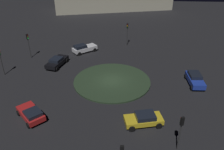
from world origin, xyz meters
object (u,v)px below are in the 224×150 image
at_px(traffic_light_northwest, 181,127).
at_px(car_white, 84,48).
at_px(car_blue, 195,79).
at_px(car_red, 31,113).
at_px(car_black, 57,62).
at_px(traffic_light_south, 127,30).
at_px(car_yellow, 144,119).
at_px(traffic_light_southeast, 28,41).
at_px(traffic_light_east, 0,57).

bearing_deg(traffic_light_northwest, car_white, -0.09).
height_order(car_blue, car_red, car_blue).
bearing_deg(car_red, traffic_light_northwest, -147.34).
relative_size(car_white, car_black, 0.92).
relative_size(car_white, traffic_light_south, 1.03).
relative_size(car_yellow, car_black, 0.90).
xyz_separation_m(traffic_light_southeast, traffic_light_northwest, (-21.82, 19.44, -0.27)).
bearing_deg(car_black, traffic_light_south, -35.27).
bearing_deg(car_white, car_yellow, -101.75).
height_order(car_black, traffic_light_southeast, traffic_light_southeast).
xyz_separation_m(car_yellow, car_white, (10.00, -19.14, 0.05)).
distance_m(car_yellow, car_red, 12.53).
height_order(car_blue, traffic_light_southeast, traffic_light_southeast).
distance_m(car_black, traffic_light_east, 8.28).
height_order(car_red, traffic_light_northwest, traffic_light_northwest).
bearing_deg(car_black, car_white, -16.27).
distance_m(car_red, traffic_light_northwest, 16.05).
distance_m(car_yellow, traffic_light_south, 23.29).
bearing_deg(car_yellow, car_black, -58.13).
height_order(car_red, traffic_light_southeast, traffic_light_southeast).
bearing_deg(car_white, traffic_light_south, -12.73).
bearing_deg(car_black, traffic_light_east, 130.23).
xyz_separation_m(car_black, traffic_light_northwest, (-16.36, 16.69, 2.06)).
bearing_deg(car_white, traffic_light_east, -177.54).
bearing_deg(traffic_light_east, traffic_light_northwest, -25.99).
relative_size(traffic_light_south, traffic_light_southeast, 1.02).
xyz_separation_m(traffic_light_south, traffic_light_southeast, (16.67, 7.00, -0.06)).
relative_size(car_yellow, traffic_light_south, 1.00).
distance_m(car_blue, car_black, 21.37).
relative_size(car_red, traffic_light_northwest, 1.02).
relative_size(car_white, car_red, 1.13).
bearing_deg(car_blue, traffic_light_southeast, -107.28).
bearing_deg(traffic_light_southeast, traffic_light_northwest, -15.57).
distance_m(car_white, traffic_light_south, 9.08).
distance_m(car_yellow, car_white, 21.60).
relative_size(car_white, car_blue, 1.05).
bearing_deg(car_yellow, car_blue, -143.11).
bearing_deg(car_white, car_black, -159.30).
distance_m(car_yellow, traffic_light_east, 22.81).
distance_m(car_red, traffic_light_south, 25.33).
relative_size(car_black, traffic_light_east, 1.18).
height_order(car_yellow, traffic_light_southeast, traffic_light_southeast).
bearing_deg(traffic_light_south, traffic_light_northwest, 18.73).
bearing_deg(car_yellow, car_white, -75.62).
bearing_deg(car_black, car_red, -162.73).
xyz_separation_m(traffic_light_east, traffic_light_northwest, (-23.50, 13.13, -0.14)).
bearing_deg(car_red, traffic_light_southeast, -23.31).
bearing_deg(car_black, car_yellow, -121.23).
relative_size(car_red, traffic_light_southeast, 0.93).
bearing_deg(traffic_light_east, traffic_light_south, 39.17).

